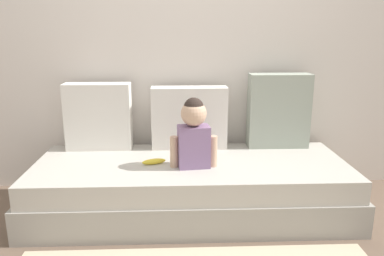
% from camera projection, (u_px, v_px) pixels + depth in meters
% --- Properties ---
extents(ground_plane, '(12.00, 12.00, 0.00)m').
position_uv_depth(ground_plane, '(191.00, 211.00, 2.81)').
color(ground_plane, brown).
extents(back_wall, '(5.49, 0.10, 2.59)m').
position_uv_depth(back_wall, '(188.00, 31.00, 3.03)').
color(back_wall, silver).
rests_on(back_wall, ground).
extents(couch, '(2.29, 0.89, 0.39)m').
position_uv_depth(couch, '(191.00, 187.00, 2.76)').
color(couch, '#9C978F').
rests_on(couch, ground).
extents(throw_pillow_left, '(0.51, 0.16, 0.52)m').
position_uv_depth(throw_pillow_left, '(99.00, 117.00, 2.95)').
color(throw_pillow_left, silver).
rests_on(throw_pillow_left, couch).
extents(throw_pillow_center, '(0.59, 0.16, 0.49)m').
position_uv_depth(throw_pillow_center, '(189.00, 118.00, 2.98)').
color(throw_pillow_center, silver).
rests_on(throw_pillow_center, couch).
extents(throw_pillow_right, '(0.48, 0.16, 0.59)m').
position_uv_depth(throw_pillow_right, '(279.00, 111.00, 3.00)').
color(throw_pillow_right, '#99A393').
rests_on(throw_pillow_right, couch).
extents(toddler, '(0.32, 0.17, 0.48)m').
position_uv_depth(toddler, '(194.00, 132.00, 2.55)').
color(toddler, gray).
rests_on(toddler, couch).
extents(banana, '(0.18, 0.09, 0.04)m').
position_uv_depth(banana, '(154.00, 161.00, 2.66)').
color(banana, yellow).
rests_on(banana, couch).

